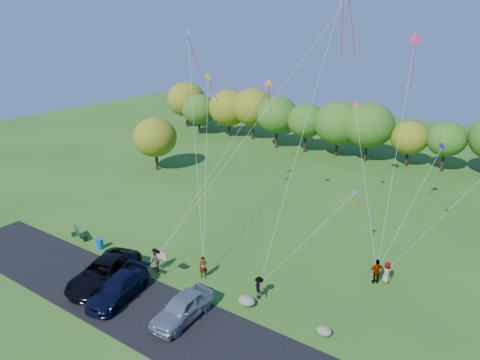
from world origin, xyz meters
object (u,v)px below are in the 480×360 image
object	(u,v)px
minivan_dark	(104,272)
flyer_c	(259,288)
minivan_silver	(183,307)
flyer_a	(203,267)
trash_barrel	(100,244)
flyer_d	(377,271)
minivan_navy	(118,288)
park_bench	(79,233)
flyer_e	(386,272)
flyer_b	(155,260)

from	to	relation	value
minivan_dark	flyer_c	bearing A→B (deg)	9.58
minivan_silver	flyer_a	world-z (taller)	minivan_silver
flyer_a	trash_barrel	bearing A→B (deg)	144.77
minivan_silver	flyer_d	bearing A→B (deg)	49.87
flyer_c	trash_barrel	bearing A→B (deg)	48.53
minivan_navy	park_bench	distance (m)	10.56
flyer_e	flyer_c	bearing A→B (deg)	92.79
minivan_silver	trash_barrel	xyz separation A→B (m)	(-12.05, 3.12, -0.45)
minivan_navy	flyer_c	world-z (taller)	flyer_c
minivan_dark	park_bench	bearing A→B (deg)	140.43
minivan_silver	flyer_a	xyz separation A→B (m)	(-1.95, 4.58, -0.03)
minivan_dark	park_bench	size ratio (longest dim) A/B	3.35
minivan_navy	flyer_a	bearing A→B (deg)	48.29
flyer_d	flyer_e	world-z (taller)	flyer_d
flyer_a	flyer_e	world-z (taller)	flyer_a
flyer_d	flyer_e	xyz separation A→B (m)	(0.57, 0.53, -0.15)
minivan_silver	flyer_a	distance (m)	4.98
flyer_a	minivan_navy	bearing A→B (deg)	-164.68
flyer_d	park_bench	bearing A→B (deg)	-21.21
minivan_silver	trash_barrel	distance (m)	12.46
flyer_b	flyer_c	xyz separation A→B (m)	(8.45, 1.52, -0.14)
park_bench	trash_barrel	size ratio (longest dim) A/B	2.16
trash_barrel	minivan_dark	bearing A→B (deg)	-35.47
minivan_silver	flyer_b	world-z (taller)	flyer_b
minivan_dark	flyer_d	size ratio (longest dim) A/B	3.31
flyer_a	flyer_b	distance (m)	3.88
minivan_navy	flyer_d	distance (m)	18.58
minivan_dark	flyer_b	bearing A→B (deg)	45.00
minivan_navy	flyer_c	bearing A→B (deg)	23.82
minivan_dark	trash_barrel	xyz separation A→B (m)	(-4.59, 3.27, -0.51)
flyer_d	park_bench	xyz separation A→B (m)	(-24.06, -7.92, -0.39)
park_bench	minivan_dark	bearing A→B (deg)	-0.52
minivan_navy	minivan_silver	bearing A→B (deg)	-1.95
flyer_a	trash_barrel	xyz separation A→B (m)	(-10.10, -1.46, -0.42)
minivan_silver	flyer_a	size ratio (longest dim) A/B	2.84
flyer_d	minivan_silver	bearing A→B (deg)	11.30
minivan_dark	trash_barrel	size ratio (longest dim) A/B	7.25
park_bench	trash_barrel	distance (m)	2.93
minivan_navy	flyer_a	distance (m)	6.27
minivan_dark	flyer_c	size ratio (longest dim) A/B	3.90
flyer_d	park_bench	world-z (taller)	flyer_d
minivan_silver	minivan_dark	bearing A→B (deg)	-179.73
flyer_c	flyer_e	size ratio (longest dim) A/B	1.01
minivan_silver	flyer_c	bearing A→B (deg)	57.87
flyer_d	flyer_e	bearing A→B (deg)	-176.82
flyer_c	minivan_navy	bearing A→B (deg)	76.70
flyer_b	trash_barrel	size ratio (longest dim) A/B	2.16
minivan_navy	flyer_b	size ratio (longest dim) A/B	2.77
minivan_silver	flyer_e	world-z (taller)	minivan_silver
minivan_navy	flyer_e	size ratio (longest dim) A/B	3.25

